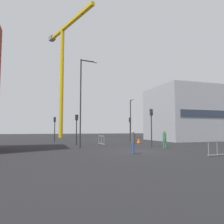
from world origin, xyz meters
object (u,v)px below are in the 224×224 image
(traffic_light_far, at_px, (130,125))
(streetlamp_tall, at_px, (82,96))
(streetlamp_short, at_px, (131,116))
(pedestrian_waiting, at_px, (133,140))
(construction_crane, at_px, (63,62))
(traffic_cone_striped, at_px, (139,141))
(traffic_light_corner, at_px, (77,124))
(pedestrian_walking, at_px, (164,138))
(traffic_light_verge, at_px, (55,125))
(traffic_light_island, at_px, (151,121))

(traffic_light_far, bearing_deg, streetlamp_tall, -132.57)
(streetlamp_short, bearing_deg, pedestrian_waiting, -112.26)
(streetlamp_tall, bearing_deg, pedestrian_waiting, -67.54)
(streetlamp_tall, distance_m, pedestrian_waiting, 8.32)
(construction_crane, relative_size, traffic_cone_striped, 37.35)
(construction_crane, bearing_deg, streetlamp_short, -67.53)
(traffic_light_corner, distance_m, pedestrian_waiting, 11.56)
(pedestrian_waiting, bearing_deg, pedestrian_walking, 36.73)
(traffic_light_corner, height_order, traffic_cone_striped, traffic_light_corner)
(construction_crane, height_order, traffic_light_corner, construction_crane)
(construction_crane, bearing_deg, traffic_light_far, -62.34)
(traffic_light_verge, bearing_deg, streetlamp_tall, -79.26)
(pedestrian_walking, bearing_deg, traffic_light_island, 104.72)
(streetlamp_tall, bearing_deg, pedestrian_walking, -20.61)
(traffic_light_corner, relative_size, pedestrian_walking, 2.14)
(streetlamp_short, height_order, traffic_light_island, streetlamp_short)
(traffic_light_verge, xyz_separation_m, pedestrian_walking, (9.81, -13.95, -1.49))
(pedestrian_waiting, bearing_deg, streetlamp_short, 67.74)
(traffic_light_far, bearing_deg, traffic_light_island, -101.37)
(traffic_light_verge, height_order, traffic_light_island, traffic_light_island)
(traffic_light_verge, distance_m, traffic_light_island, 15.34)
(streetlamp_short, bearing_deg, traffic_light_far, 70.54)
(traffic_light_corner, bearing_deg, traffic_light_far, 31.89)
(traffic_light_corner, bearing_deg, traffic_light_island, -38.53)
(traffic_light_corner, height_order, pedestrian_walking, traffic_light_corner)
(streetlamp_tall, xyz_separation_m, streetlamp_short, (8.68, 7.89, -1.48))
(construction_crane, bearing_deg, streetlamp_tall, -90.78)
(traffic_light_verge, bearing_deg, traffic_light_far, -3.08)
(traffic_light_island, distance_m, pedestrian_waiting, 7.31)
(traffic_light_far, bearing_deg, pedestrian_waiting, -111.85)
(traffic_light_island, height_order, traffic_light_corner, traffic_light_island)
(streetlamp_tall, distance_m, pedestrian_walking, 9.28)
(streetlamp_tall, height_order, traffic_light_verge, streetlamp_tall)
(traffic_light_island, distance_m, traffic_cone_striped, 6.70)
(construction_crane, xyz_separation_m, pedestrian_waiting, (2.36, -34.57, -16.20))
(construction_crane, bearing_deg, pedestrian_waiting, -86.10)
(streetlamp_short, xyz_separation_m, traffic_light_corner, (-8.54, -3.34, -1.30))
(construction_crane, relative_size, traffic_light_far, 6.87)
(traffic_light_verge, xyz_separation_m, pedestrian_waiting, (4.83, -17.67, -1.45))
(construction_crane, xyz_separation_m, streetlamp_tall, (-0.38, -27.95, -11.98))
(streetlamp_short, height_order, pedestrian_walking, streetlamp_short)
(traffic_light_verge, distance_m, pedestrian_walking, 17.12)
(streetlamp_tall, height_order, traffic_light_island, streetlamp_tall)
(streetlamp_tall, height_order, pedestrian_waiting, streetlamp_tall)
(construction_crane, bearing_deg, traffic_cone_striped, -70.41)
(pedestrian_walking, bearing_deg, streetlamp_tall, 159.39)
(traffic_light_corner, distance_m, pedestrian_walking, 10.73)
(traffic_light_verge, relative_size, pedestrian_waiting, 2.07)
(traffic_light_island, distance_m, traffic_light_far, 11.77)
(pedestrian_waiting, bearing_deg, traffic_light_corner, 103.12)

